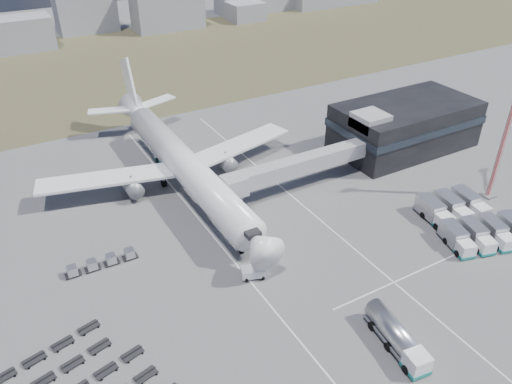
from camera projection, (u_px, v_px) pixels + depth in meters
ground at (271, 287)px, 71.45m from camera, size 420.00×420.00×0.00m
grass_strip at (85, 71)px, 152.42m from camera, size 420.00×90.00×0.01m
lane_markings at (315, 254)px, 77.77m from camera, size 47.12×110.00×0.01m
terminal at (404, 125)px, 106.44m from camera, size 30.40×16.40×11.00m
jet_bridge at (288, 169)px, 90.51m from camera, size 30.30×3.80×7.05m
airliner at (181, 161)px, 92.48m from camera, size 51.59×64.53×17.62m
fuel_tanker at (397, 337)px, 61.45m from camera, size 4.11×10.90×3.44m
pushback_tug at (253, 272)px, 72.94m from camera, size 4.03×3.07×1.58m
catering_truck at (168, 158)px, 101.40m from camera, size 4.03×7.31×3.18m
service_trucks_near at (486, 234)px, 79.57m from camera, size 14.52×10.58×2.89m
service_trucks_far at (452, 208)px, 85.82m from camera, size 11.29×9.21×3.11m
uld_row at (102, 262)px, 74.73m from camera, size 10.90×1.68×1.51m
floodlight_mast at (509, 124)px, 84.47m from camera, size 2.71×2.24×28.99m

